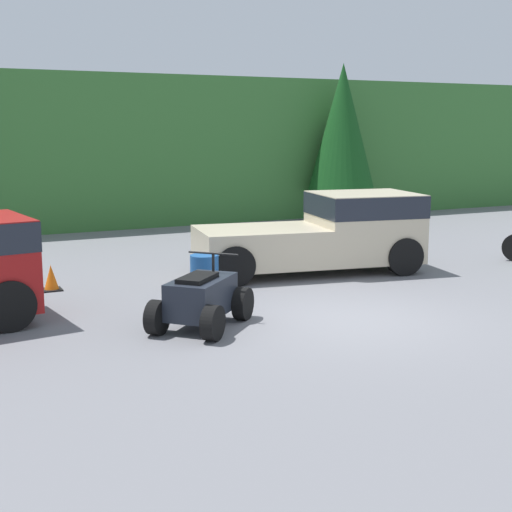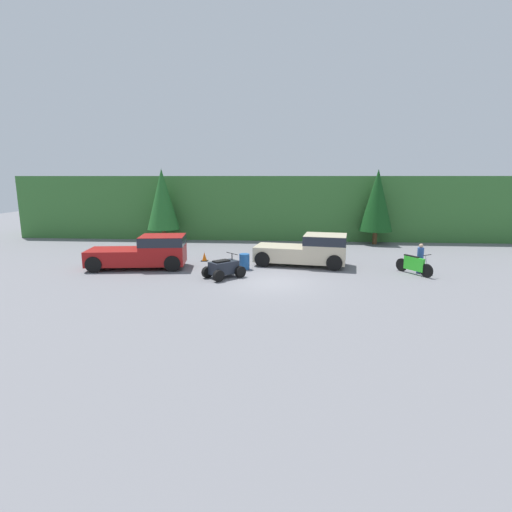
{
  "view_description": "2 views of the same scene",
  "coord_description": "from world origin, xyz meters",
  "px_view_note": "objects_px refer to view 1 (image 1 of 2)",
  "views": [
    {
      "loc": [
        -6.95,
        -10.5,
        3.43
      ],
      "look_at": [
        -0.99,
        1.84,
        0.95
      ],
      "focal_mm": 50.0,
      "sensor_mm": 36.0,
      "label": 1
    },
    {
      "loc": [
        0.62,
        -19.2,
        5.15
      ],
      "look_at": [
        -0.99,
        1.84,
        0.95
      ],
      "focal_mm": 28.0,
      "sensor_mm": 36.0,
      "label": 2
    }
  ],
  "objects_px": {
    "quad_atv": "(201,300)",
    "steel_barrel": "(204,276)",
    "pickup_truck_second": "(329,231)",
    "traffic_cone": "(51,279)"
  },
  "relations": [
    {
      "from": "pickup_truck_second",
      "to": "quad_atv",
      "type": "distance_m",
      "value": 5.61
    },
    {
      "from": "pickup_truck_second",
      "to": "quad_atv",
      "type": "xyz_separation_m",
      "value": [
        -4.57,
        -3.22,
        -0.51
      ]
    },
    {
      "from": "pickup_truck_second",
      "to": "traffic_cone",
      "type": "bearing_deg",
      "value": -177.7
    },
    {
      "from": "pickup_truck_second",
      "to": "quad_atv",
      "type": "bearing_deg",
      "value": -135.35
    },
    {
      "from": "traffic_cone",
      "to": "steel_barrel",
      "type": "xyz_separation_m",
      "value": [
        2.71,
        -2.01,
        0.19
      ]
    },
    {
      "from": "quad_atv",
      "to": "steel_barrel",
      "type": "relative_size",
      "value": 2.58
    },
    {
      "from": "quad_atv",
      "to": "traffic_cone",
      "type": "relative_size",
      "value": 4.13
    },
    {
      "from": "traffic_cone",
      "to": "pickup_truck_second",
      "type": "bearing_deg",
      "value": -7.2
    },
    {
      "from": "pickup_truck_second",
      "to": "traffic_cone",
      "type": "relative_size",
      "value": 10.08
    },
    {
      "from": "pickup_truck_second",
      "to": "steel_barrel",
      "type": "bearing_deg",
      "value": -152.52
    }
  ]
}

